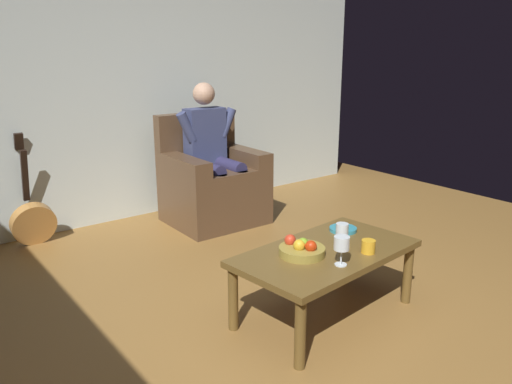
{
  "coord_description": "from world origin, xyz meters",
  "views": [
    {
      "loc": [
        1.85,
        1.59,
        1.63
      ],
      "look_at": [
        -0.33,
        -1.23,
        0.61
      ],
      "focal_mm": 35.81,
      "sensor_mm": 36.0,
      "label": 1
    }
  ],
  "objects_px": {
    "armchair": "(212,185)",
    "candle_jar": "(368,247)",
    "decorative_dish": "(343,229)",
    "person_seated": "(212,149)",
    "coffee_table": "(326,259)",
    "guitar": "(33,220)",
    "fruit_bowl": "(302,249)",
    "wine_glass_near": "(342,245)",
    "wine_glass_far": "(342,232)"
  },
  "relations": [
    {
      "from": "armchair",
      "to": "candle_jar",
      "type": "distance_m",
      "value": 2.15
    },
    {
      "from": "decorative_dish",
      "to": "person_seated",
      "type": "bearing_deg",
      "value": -93.56
    },
    {
      "from": "armchair",
      "to": "coffee_table",
      "type": "bearing_deg",
      "value": 78.3
    },
    {
      "from": "guitar",
      "to": "fruit_bowl",
      "type": "distance_m",
      "value": 2.52
    },
    {
      "from": "wine_glass_near",
      "to": "candle_jar",
      "type": "xyz_separation_m",
      "value": [
        -0.26,
        -0.02,
        -0.08
      ]
    },
    {
      "from": "armchair",
      "to": "wine_glass_far",
      "type": "bearing_deg",
      "value": 81.39
    },
    {
      "from": "armchair",
      "to": "fruit_bowl",
      "type": "bearing_deg",
      "value": 73.28
    },
    {
      "from": "guitar",
      "to": "fruit_bowl",
      "type": "bearing_deg",
      "value": 111.73
    },
    {
      "from": "person_seated",
      "to": "wine_glass_near",
      "type": "distance_m",
      "value": 2.21
    },
    {
      "from": "wine_glass_near",
      "to": "candle_jar",
      "type": "height_order",
      "value": "wine_glass_near"
    },
    {
      "from": "decorative_dish",
      "to": "fruit_bowl",
      "type": "bearing_deg",
      "value": 15.01
    },
    {
      "from": "person_seated",
      "to": "guitar",
      "type": "xyz_separation_m",
      "value": [
        1.54,
        -0.43,
        -0.49
      ]
    },
    {
      "from": "person_seated",
      "to": "decorative_dish",
      "type": "height_order",
      "value": "person_seated"
    },
    {
      "from": "guitar",
      "to": "decorative_dish",
      "type": "xyz_separation_m",
      "value": [
        -1.43,
        2.2,
        0.23
      ]
    },
    {
      "from": "guitar",
      "to": "wine_glass_near",
      "type": "height_order",
      "value": "guitar"
    },
    {
      "from": "wine_glass_far",
      "to": "fruit_bowl",
      "type": "bearing_deg",
      "value": -12.05
    },
    {
      "from": "armchair",
      "to": "coffee_table",
      "type": "xyz_separation_m",
      "value": [
        0.44,
        1.95,
        0.02
      ]
    },
    {
      "from": "person_seated",
      "to": "coffee_table",
      "type": "bearing_deg",
      "value": 78.2
    },
    {
      "from": "coffee_table",
      "to": "candle_jar",
      "type": "relative_size",
      "value": 14.39
    },
    {
      "from": "armchair",
      "to": "coffee_table",
      "type": "height_order",
      "value": "armchair"
    },
    {
      "from": "decorative_dish",
      "to": "candle_jar",
      "type": "relative_size",
      "value": 2.18
    },
    {
      "from": "candle_jar",
      "to": "wine_glass_near",
      "type": "bearing_deg",
      "value": 5.32
    },
    {
      "from": "decorative_dish",
      "to": "guitar",
      "type": "bearing_deg",
      "value": -56.96
    },
    {
      "from": "guitar",
      "to": "decorative_dish",
      "type": "height_order",
      "value": "guitar"
    },
    {
      "from": "coffee_table",
      "to": "decorative_dish",
      "type": "bearing_deg",
      "value": -152.74
    },
    {
      "from": "coffee_table",
      "to": "decorative_dish",
      "type": "relative_size",
      "value": 6.61
    },
    {
      "from": "decorative_dish",
      "to": "coffee_table",
      "type": "bearing_deg",
      "value": 27.26
    },
    {
      "from": "coffee_table",
      "to": "wine_glass_far",
      "type": "relative_size",
      "value": 7.82
    },
    {
      "from": "wine_glass_far",
      "to": "fruit_bowl",
      "type": "height_order",
      "value": "wine_glass_far"
    },
    {
      "from": "candle_jar",
      "to": "armchair",
      "type": "bearing_deg",
      "value": -97.2
    },
    {
      "from": "guitar",
      "to": "wine_glass_near",
      "type": "bearing_deg",
      "value": 111.39
    },
    {
      "from": "wine_glass_far",
      "to": "armchair",
      "type": "bearing_deg",
      "value": -99.54
    },
    {
      "from": "guitar",
      "to": "candle_jar",
      "type": "xyz_separation_m",
      "value": [
        -1.27,
        2.55,
        0.26
      ]
    },
    {
      "from": "person_seated",
      "to": "decorative_dish",
      "type": "relative_size",
      "value": 7.2
    },
    {
      "from": "guitar",
      "to": "wine_glass_near",
      "type": "xyz_separation_m",
      "value": [
        -1.01,
        2.57,
        0.34
      ]
    },
    {
      "from": "coffee_table",
      "to": "guitar",
      "type": "relative_size",
      "value": 1.27
    },
    {
      "from": "fruit_bowl",
      "to": "decorative_dish",
      "type": "relative_size",
      "value": 1.51
    },
    {
      "from": "wine_glass_near",
      "to": "fruit_bowl",
      "type": "xyz_separation_m",
      "value": [
        0.08,
        -0.24,
        -0.09
      ]
    },
    {
      "from": "decorative_dish",
      "to": "candle_jar",
      "type": "xyz_separation_m",
      "value": [
        0.16,
        0.35,
        0.03
      ]
    },
    {
      "from": "person_seated",
      "to": "candle_jar",
      "type": "relative_size",
      "value": 15.66
    },
    {
      "from": "coffee_table",
      "to": "decorative_dish",
      "type": "height_order",
      "value": "decorative_dish"
    },
    {
      "from": "person_seated",
      "to": "guitar",
      "type": "height_order",
      "value": "person_seated"
    },
    {
      "from": "decorative_dish",
      "to": "wine_glass_near",
      "type": "bearing_deg",
      "value": 41.73
    },
    {
      "from": "wine_glass_near",
      "to": "candle_jar",
      "type": "bearing_deg",
      "value": -174.68
    },
    {
      "from": "guitar",
      "to": "person_seated",
      "type": "bearing_deg",
      "value": 164.35
    },
    {
      "from": "armchair",
      "to": "fruit_bowl",
      "type": "distance_m",
      "value": 2.01
    },
    {
      "from": "guitar",
      "to": "decorative_dish",
      "type": "relative_size",
      "value": 5.2
    },
    {
      "from": "fruit_bowl",
      "to": "decorative_dish",
      "type": "height_order",
      "value": "fruit_bowl"
    },
    {
      "from": "guitar",
      "to": "wine_glass_near",
      "type": "distance_m",
      "value": 2.78
    },
    {
      "from": "wine_glass_near",
      "to": "fruit_bowl",
      "type": "height_order",
      "value": "wine_glass_near"
    }
  ]
}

